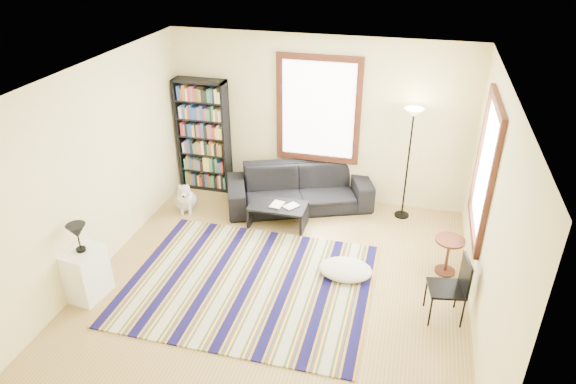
% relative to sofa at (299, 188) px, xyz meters
% --- Properties ---
extents(floor, '(5.00, 5.00, 0.10)m').
position_rel_sofa_xyz_m(floor, '(0.21, -2.05, -0.40)').
color(floor, '#AA884D').
rests_on(floor, ground).
extents(ceiling, '(5.00, 5.00, 0.10)m').
position_rel_sofa_xyz_m(ceiling, '(0.21, -2.05, 2.50)').
color(ceiling, white).
rests_on(ceiling, floor).
extents(wall_back, '(5.00, 0.10, 2.80)m').
position_rel_sofa_xyz_m(wall_back, '(0.21, 0.50, 1.05)').
color(wall_back, beige).
rests_on(wall_back, floor).
extents(wall_front, '(5.00, 0.10, 2.80)m').
position_rel_sofa_xyz_m(wall_front, '(0.21, -4.60, 1.05)').
color(wall_front, beige).
rests_on(wall_front, floor).
extents(wall_left, '(0.10, 5.00, 2.80)m').
position_rel_sofa_xyz_m(wall_left, '(-2.34, -2.05, 1.05)').
color(wall_left, beige).
rests_on(wall_left, floor).
extents(wall_right, '(0.10, 5.00, 2.80)m').
position_rel_sofa_xyz_m(wall_right, '(2.76, -2.05, 1.05)').
color(wall_right, beige).
rests_on(wall_right, floor).
extents(window_back, '(1.20, 0.06, 1.60)m').
position_rel_sofa_xyz_m(window_back, '(0.21, 0.42, 1.25)').
color(window_back, white).
rests_on(window_back, wall_back).
extents(window_right, '(0.06, 1.20, 1.60)m').
position_rel_sofa_xyz_m(window_right, '(2.68, -1.25, 1.25)').
color(window_right, white).
rests_on(window_right, wall_right).
extents(rug, '(3.25, 2.60, 0.02)m').
position_rel_sofa_xyz_m(rug, '(-0.16, -2.25, -0.34)').
color(rug, '#0E0C3E').
rests_on(rug, floor).
extents(sofa, '(1.74, 2.57, 0.70)m').
position_rel_sofa_xyz_m(sofa, '(0.00, 0.00, 0.00)').
color(sofa, black).
rests_on(sofa, floor).
extents(bookshelf, '(0.90, 0.30, 2.00)m').
position_rel_sofa_xyz_m(bookshelf, '(-1.79, 0.27, 0.65)').
color(bookshelf, black).
rests_on(bookshelf, floor).
extents(coffee_table, '(1.01, 0.76, 0.36)m').
position_rel_sofa_xyz_m(coffee_table, '(-0.18, -0.68, -0.17)').
color(coffee_table, black).
rests_on(coffee_table, floor).
extents(book_a, '(0.22, 0.27, 0.02)m').
position_rel_sofa_xyz_m(book_a, '(-0.28, -0.68, 0.02)').
color(book_a, beige).
rests_on(book_a, coffee_table).
extents(book_b, '(0.27, 0.28, 0.02)m').
position_rel_sofa_xyz_m(book_b, '(-0.03, -0.63, 0.02)').
color(book_b, beige).
rests_on(book_b, coffee_table).
extents(floor_cushion, '(0.81, 0.66, 0.19)m').
position_rel_sofa_xyz_m(floor_cushion, '(1.07, -1.72, -0.26)').
color(floor_cushion, beige).
rests_on(floor_cushion, floor).
extents(floor_lamp, '(0.35, 0.35, 1.86)m').
position_rel_sofa_xyz_m(floor_lamp, '(1.73, 0.10, 0.58)').
color(floor_lamp, black).
rests_on(floor_lamp, floor).
extents(side_table, '(0.53, 0.53, 0.54)m').
position_rel_sofa_xyz_m(side_table, '(2.41, -1.30, -0.08)').
color(side_table, '#3F180F').
rests_on(side_table, floor).
extents(folding_chair, '(0.48, 0.47, 0.86)m').
position_rel_sofa_xyz_m(folding_chair, '(2.36, -2.25, 0.08)').
color(folding_chair, black).
rests_on(folding_chair, floor).
extents(white_cabinet, '(0.44, 0.54, 0.70)m').
position_rel_sofa_xyz_m(white_cabinet, '(-2.09, -2.98, 0.00)').
color(white_cabinet, white).
rests_on(white_cabinet, floor).
extents(table_lamp, '(0.29, 0.29, 0.38)m').
position_rel_sofa_xyz_m(table_lamp, '(-2.09, -2.98, 0.54)').
color(table_lamp, black).
rests_on(table_lamp, white_cabinet).
extents(dog, '(0.56, 0.65, 0.54)m').
position_rel_sofa_xyz_m(dog, '(-1.81, -0.60, -0.08)').
color(dog, silver).
rests_on(dog, floor).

